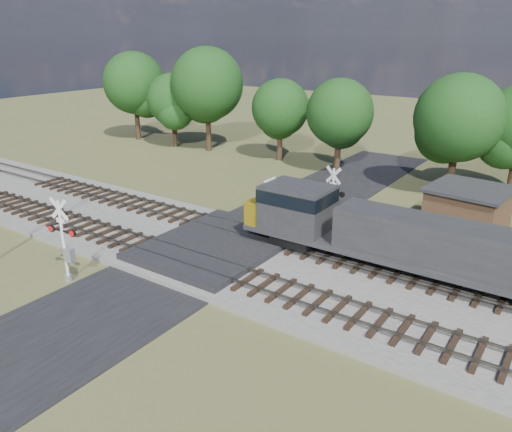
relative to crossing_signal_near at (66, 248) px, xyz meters
The scene contains 10 objects.
ground 8.02m from the crossing_signal_near, 60.04° to the left, with size 160.00×160.00×0.00m, color #50552D.
ballast_bed 15.77m from the crossing_signal_near, 27.57° to the left, with size 140.00×10.00×0.30m, color gray.
road 8.01m from the crossing_signal_near, 60.04° to the left, with size 7.00×60.00×0.08m, color black.
crossing_panel 8.38m from the crossing_signal_near, 61.77° to the left, with size 7.00×9.00×0.62m, color #262628.
track_near 8.60m from the crossing_signal_near, 34.12° to the left, with size 140.00×2.60×0.33m.
track_far 12.10m from the crossing_signal_near, 54.27° to the left, with size 140.00×2.60×0.33m.
crossing_signal_near is the anchor object (origin of this frame).
crossing_signal_far 15.88m from the crossing_signal_near, 59.91° to the left, with size 1.76×0.41×4.36m.
equipment_shed 23.71m from the crossing_signal_near, 50.00° to the left, with size 5.11×5.11×3.15m.
treeline 30.03m from the crossing_signal_near, 65.51° to the left, with size 77.39×11.31×11.50m.
Camera 1 is at (17.11, -20.28, 12.09)m, focal length 35.00 mm.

